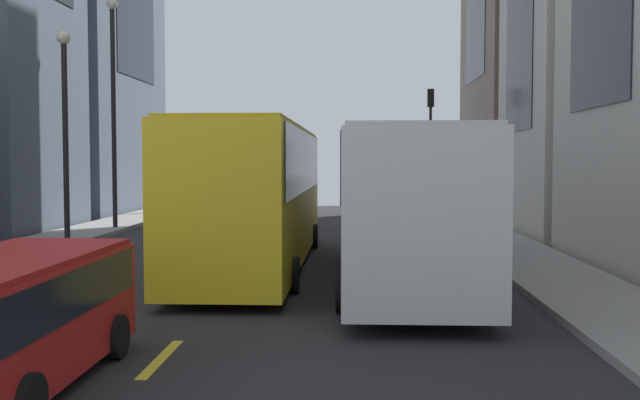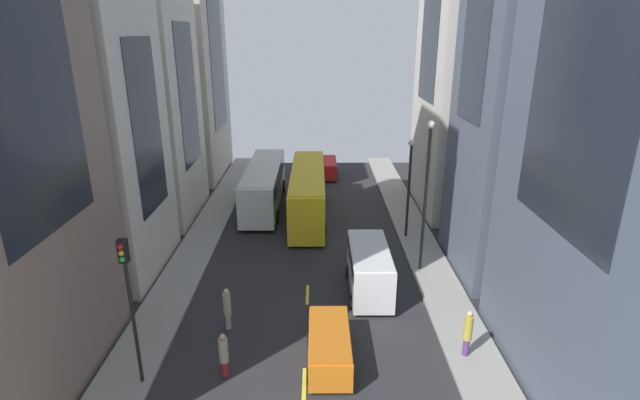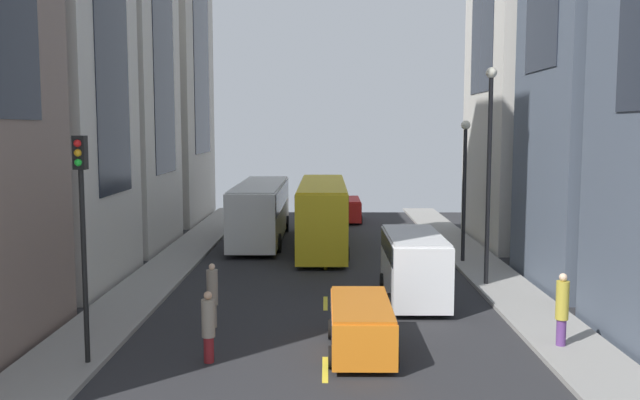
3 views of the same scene
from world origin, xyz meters
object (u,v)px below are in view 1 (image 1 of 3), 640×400
Objects in this scene: streetcar_yellow at (258,184)px; pedestrian_crossing_near at (160,190)px; delivery_van_white at (211,190)px; pedestrian_waiting_curb at (377,196)px; pedestrian_walking_far at (366,193)px; car_orange_0 at (279,198)px; city_bus_white at (402,193)px; car_red_1 at (5,312)px; traffic_light_near_corner at (430,127)px.

pedestrian_crossing_near is (7.14, -17.25, -0.83)m from streetcar_yellow.
streetcar_yellow is at bearing -10.46° from pedestrian_crossing_near.
delivery_van_white is 2.50× the size of pedestrian_waiting_curb.
streetcar_yellow is 18.67m from pedestrian_walking_far.
streetcar_yellow is 12.12m from delivery_van_white.
streetcar_yellow is at bearing 94.01° from car_orange_0.
streetcar_yellow reaches higher than pedestrian_crossing_near.
pedestrian_crossing_near reaches higher than car_orange_0.
city_bus_white is at bearing 149.00° from streetcar_yellow.
car_red_1 is 2.13× the size of pedestrian_waiting_curb.
traffic_light_near_corner is at bearing 63.71° from pedestrian_crossing_near.
streetcar_yellow is at bearing -99.09° from car_red_1.
car_red_1 is at bearing 74.71° from traffic_light_near_corner.
traffic_light_near_corner is at bearing -143.70° from delivery_van_white.
traffic_light_near_corner is (-2.77, -20.97, 2.42)m from city_bus_white.
car_orange_0 is at bearing 153.34° from pedestrian_waiting_curb.
city_bus_white reaches higher than pedestrian_waiting_curb.
city_bus_white is 1.90× the size of traffic_light_near_corner.
car_red_1 is 30.60m from traffic_light_near_corner.
car_orange_0 is 0.68× the size of traffic_light_near_corner.
city_bus_white reaches higher than pedestrian_crossing_near.
city_bus_white is at bearing -4.05° from pedestrian_crossing_near.
pedestrian_crossing_near is at bearing -61.10° from city_bus_white.
car_red_1 is 2.10× the size of pedestrian_crossing_near.
traffic_light_near_corner is (-13.48, -1.57, 3.14)m from pedestrian_crossing_near.
pedestrian_crossing_near is at bearing -67.51° from streetcar_yellow.
delivery_van_white reaches higher than car_red_1.
car_orange_0 is 28.01m from car_red_1.
city_bus_white reaches higher than pedestrian_walking_far.
pedestrian_crossing_near is at bearing -78.87° from car_red_1.
streetcar_yellow reaches higher than pedestrian_waiting_curb.
city_bus_white is at bearing -122.12° from car_red_1.
streetcar_yellow is at bearing 71.39° from traffic_light_near_corner.
pedestrian_walking_far is (-4.76, -28.88, 0.12)m from car_red_1.
pedestrian_walking_far is (-4.31, -0.87, 0.18)m from car_orange_0.
car_red_1 reaches higher than car_orange_0.
streetcar_yellow is 2.97× the size of car_orange_0.
pedestrian_waiting_curb is (-7.05, -3.42, -0.39)m from delivery_van_white.
car_orange_0 is (1.23, -17.51, -1.24)m from streetcar_yellow.
delivery_van_white is at bearing 68.87° from car_orange_0.
car_orange_0 is at bearing 172.67° from pedestrian_walking_far.
pedestrian_walking_far is (-6.60, -6.79, -0.45)m from delivery_van_white.
city_bus_white is 21.29m from traffic_light_near_corner.
car_orange_0 is 4.40m from pedestrian_walking_far.
pedestrian_crossing_near is at bearing 2.52° from car_orange_0.
pedestrian_waiting_curb reaches higher than pedestrian_walking_far.
traffic_light_near_corner is (-6.34, -18.82, 2.31)m from streetcar_yellow.
pedestrian_walking_far reaches higher than car_red_1.
pedestrian_waiting_curb is at bearing 53.66° from traffic_light_near_corner.
pedestrian_waiting_curb is (-4.76, 2.50, 0.23)m from car_orange_0.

